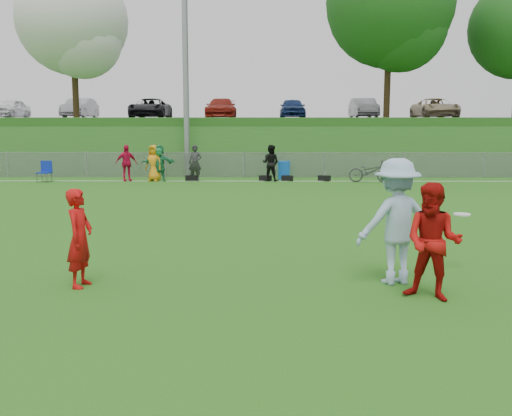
{
  "coord_description": "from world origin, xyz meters",
  "views": [
    {
      "loc": [
        0.87,
        -8.66,
        2.49
      ],
      "look_at": [
        0.77,
        0.5,
        1.2
      ],
      "focal_mm": 40.0,
      "sensor_mm": 36.0,
      "label": 1
    }
  ],
  "objects_px": {
    "player_blue": "(396,222)",
    "recycling_bin": "(284,170)",
    "player_red_left": "(80,238)",
    "frisbee": "(462,214)",
    "bicycle": "(370,171)",
    "player_red_center": "(433,242)"
  },
  "relations": [
    {
      "from": "player_blue",
      "to": "recycling_bin",
      "type": "bearing_deg",
      "value": -102.53
    },
    {
      "from": "frisbee",
      "to": "recycling_bin",
      "type": "relative_size",
      "value": 0.33
    },
    {
      "from": "player_blue",
      "to": "recycling_bin",
      "type": "distance_m",
      "value": 18.71
    },
    {
      "from": "player_red_left",
      "to": "bicycle",
      "type": "relative_size",
      "value": 0.81
    },
    {
      "from": "player_blue",
      "to": "bicycle",
      "type": "height_order",
      "value": "player_blue"
    },
    {
      "from": "player_red_center",
      "to": "recycling_bin",
      "type": "relative_size",
      "value": 1.95
    },
    {
      "from": "player_red_center",
      "to": "player_blue",
      "type": "distance_m",
      "value": 0.96
    },
    {
      "from": "player_red_left",
      "to": "frisbee",
      "type": "height_order",
      "value": "player_red_left"
    },
    {
      "from": "player_red_left",
      "to": "recycling_bin",
      "type": "xyz_separation_m",
      "value": [
        3.92,
        18.92,
        -0.34
      ]
    },
    {
      "from": "player_blue",
      "to": "frisbee",
      "type": "xyz_separation_m",
      "value": [
        1.33,
        0.82,
        -0.01
      ]
    },
    {
      "from": "player_red_left",
      "to": "frisbee",
      "type": "distance_m",
      "value": 6.42
    },
    {
      "from": "player_blue",
      "to": "recycling_bin",
      "type": "height_order",
      "value": "player_blue"
    },
    {
      "from": "player_red_left",
      "to": "player_red_center",
      "type": "xyz_separation_m",
      "value": [
        5.33,
        -0.63,
        0.08
      ]
    },
    {
      "from": "player_red_left",
      "to": "frisbee",
      "type": "relative_size",
      "value": 5.34
    },
    {
      "from": "player_blue",
      "to": "bicycle",
      "type": "distance_m",
      "value": 17.31
    },
    {
      "from": "player_red_left",
      "to": "player_red_center",
      "type": "bearing_deg",
      "value": -90.56
    },
    {
      "from": "frisbee",
      "to": "recycling_bin",
      "type": "bearing_deg",
      "value": 97.68
    },
    {
      "from": "player_blue",
      "to": "bicycle",
      "type": "relative_size",
      "value": 1.04
    },
    {
      "from": "player_red_left",
      "to": "player_red_center",
      "type": "distance_m",
      "value": 5.37
    },
    {
      "from": "player_red_center",
      "to": "recycling_bin",
      "type": "height_order",
      "value": "player_red_center"
    },
    {
      "from": "player_red_left",
      "to": "player_blue",
      "type": "bearing_deg",
      "value": -80.9
    },
    {
      "from": "bicycle",
      "to": "recycling_bin",
      "type": "bearing_deg",
      "value": 82.68
    }
  ]
}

